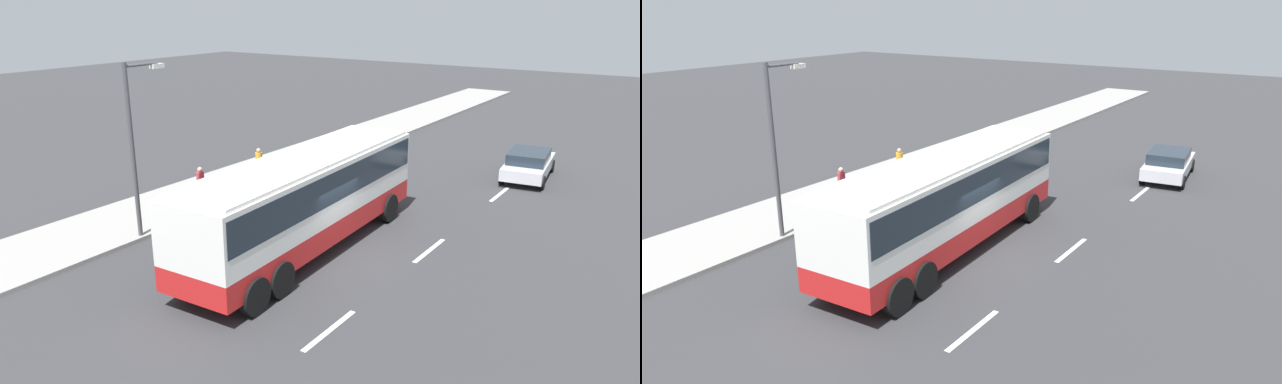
# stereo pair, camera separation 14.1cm
# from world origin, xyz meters

# --- Properties ---
(ground_plane) EXTENTS (120.00, 120.00, 0.00)m
(ground_plane) POSITION_xyz_m (0.00, 0.00, 0.00)
(ground_plane) COLOR #333335
(sidewalk_curb) EXTENTS (80.00, 4.00, 0.15)m
(sidewalk_curb) POSITION_xyz_m (0.00, 8.21, 0.07)
(sidewalk_curb) COLOR gray
(sidewalk_curb) RESTS_ON ground_plane
(lane_centreline) EXTENTS (26.75, 0.16, 0.01)m
(lane_centreline) POSITION_xyz_m (-2.94, -2.65, 0.00)
(lane_centreline) COLOR white
(lane_centreline) RESTS_ON ground_plane
(coach_bus) EXTENTS (11.37, 3.15, 3.32)m
(coach_bus) POSITION_xyz_m (-0.09, 0.91, 2.06)
(coach_bus) COLOR red
(coach_bus) RESTS_ON ground_plane
(car_silver_hatch) EXTENTS (4.74, 2.42, 1.38)m
(car_silver_hatch) POSITION_xyz_m (12.99, -2.93, 0.74)
(car_silver_hatch) COLOR silver
(car_silver_hatch) RESTS_ON ground_plane
(pedestrian_near_curb) EXTENTS (0.32, 0.32, 1.58)m
(pedestrian_near_curb) POSITION_xyz_m (1.13, 7.08, 1.05)
(pedestrian_near_curb) COLOR brown
(pedestrian_near_curb) RESTS_ON sidewalk_curb
(pedestrian_at_crossing) EXTENTS (0.32, 0.32, 1.54)m
(pedestrian_at_crossing) POSITION_xyz_m (5.11, 7.28, 1.03)
(pedestrian_at_crossing) COLOR #38334C
(pedestrian_at_crossing) RESTS_ON sidewalk_curb
(street_lamp) EXTENTS (1.71, 0.24, 6.13)m
(street_lamp) POSITION_xyz_m (-2.42, 6.41, 3.71)
(street_lamp) COLOR #47474C
(street_lamp) RESTS_ON sidewalk_curb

